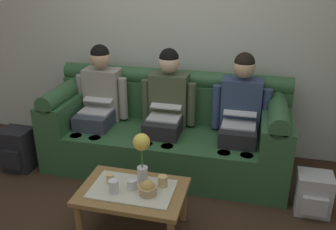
% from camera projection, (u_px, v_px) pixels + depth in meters
% --- Properties ---
extents(back_wall_patterned, '(6.00, 0.12, 2.90)m').
position_uv_depth(back_wall_patterned, '(179.00, 17.00, 3.81)').
color(back_wall_patterned, silver).
rests_on(back_wall_patterned, ground_plane).
extents(couch, '(2.41, 0.88, 0.96)m').
position_uv_depth(couch, '(167.00, 132.00, 3.76)').
color(couch, '#2D5633').
rests_on(couch, ground_plane).
extents(person_left, '(0.56, 0.67, 1.22)m').
position_uv_depth(person_left, '(99.00, 100.00, 3.80)').
color(person_left, '#383D4C').
rests_on(person_left, ground_plane).
extents(person_middle, '(0.56, 0.67, 1.22)m').
position_uv_depth(person_middle, '(167.00, 106.00, 3.64)').
color(person_middle, '#232326').
rests_on(person_middle, ground_plane).
extents(person_right, '(0.56, 0.67, 1.22)m').
position_uv_depth(person_right, '(240.00, 113.00, 3.48)').
color(person_right, '#232326').
rests_on(person_right, ground_plane).
extents(coffee_table, '(0.81, 0.55, 0.40)m').
position_uv_depth(coffee_table, '(133.00, 195.00, 2.81)').
color(coffee_table, olive).
rests_on(coffee_table, ground_plane).
extents(flower_vase, '(0.13, 0.13, 0.42)m').
position_uv_depth(flower_vase, '(142.00, 152.00, 2.75)').
color(flower_vase, silver).
rests_on(flower_vase, coffee_table).
extents(snack_bowl, '(0.14, 0.14, 0.11)m').
position_uv_depth(snack_bowl, '(148.00, 189.00, 2.70)').
color(snack_bowl, tan).
rests_on(snack_bowl, coffee_table).
extents(cup_near_left, '(0.07, 0.07, 0.10)m').
position_uv_depth(cup_near_left, '(114.00, 186.00, 2.72)').
color(cup_near_left, silver).
rests_on(cup_near_left, coffee_table).
extents(cup_near_right, '(0.06, 0.06, 0.08)m').
position_uv_depth(cup_near_right, '(110.00, 179.00, 2.83)').
color(cup_near_right, '#DBB77A').
rests_on(cup_near_right, coffee_table).
extents(cup_far_center, '(0.07, 0.07, 0.08)m').
position_uv_depth(cup_far_center, '(132.00, 184.00, 2.76)').
color(cup_far_center, silver).
rests_on(cup_far_center, coffee_table).
extents(cup_far_left, '(0.07, 0.07, 0.09)m').
position_uv_depth(cup_far_left, '(163.00, 181.00, 2.79)').
color(cup_far_left, '#DBB77A').
rests_on(cup_far_left, coffee_table).
extents(backpack_right, '(0.29, 0.28, 0.36)m').
position_uv_depth(backpack_right, '(313.00, 194.00, 3.09)').
color(backpack_right, '#B7B7BC').
rests_on(backpack_right, ground_plane).
extents(backpack_left, '(0.30, 0.30, 0.44)m').
position_uv_depth(backpack_left, '(18.00, 150.00, 3.73)').
color(backpack_left, black).
rests_on(backpack_left, ground_plane).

